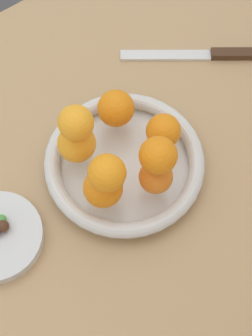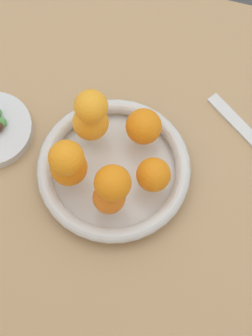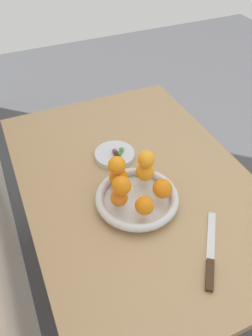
# 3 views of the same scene
# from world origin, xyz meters

# --- Properties ---
(ground_plane) EXTENTS (6.00, 6.00, 0.00)m
(ground_plane) POSITION_xyz_m (0.00, 0.00, 0.00)
(ground_plane) COLOR #4C4C51
(dining_table) EXTENTS (1.10, 0.76, 0.74)m
(dining_table) POSITION_xyz_m (0.00, 0.00, 0.65)
(dining_table) COLOR tan
(dining_table) RESTS_ON ground_plane
(fruit_bowl) EXTENTS (0.26, 0.26, 0.04)m
(fruit_bowl) POSITION_xyz_m (-0.10, 0.04, 0.76)
(fruit_bowl) COLOR silver
(fruit_bowl) RESTS_ON dining_table
(orange_0) EXTENTS (0.05, 0.05, 0.05)m
(orange_0) POSITION_xyz_m (-0.11, 0.11, 0.81)
(orange_0) COLOR orange
(orange_0) RESTS_ON fruit_bowl
(orange_1) EXTENTS (0.06, 0.06, 0.06)m
(orange_1) POSITION_xyz_m (-0.17, 0.05, 0.81)
(orange_1) COLOR orange
(orange_1) RESTS_ON fruit_bowl
(orange_2) EXTENTS (0.06, 0.06, 0.06)m
(orange_2) POSITION_xyz_m (-0.13, -0.02, 0.81)
(orange_2) COLOR orange
(orange_2) RESTS_ON fruit_bowl
(orange_3) EXTENTS (0.06, 0.06, 0.06)m
(orange_3) POSITION_xyz_m (-0.04, -0.01, 0.81)
(orange_3) COLOR orange
(orange_3) RESTS_ON fruit_bowl
(orange_4) EXTENTS (0.06, 0.06, 0.06)m
(orange_4) POSITION_xyz_m (-0.03, 0.08, 0.81)
(orange_4) COLOR orange
(orange_4) RESTS_ON fruit_bowl
(orange_5) EXTENTS (0.06, 0.06, 0.06)m
(orange_5) POSITION_xyz_m (-0.04, 0.09, 0.87)
(orange_5) COLOR orange
(orange_5) RESTS_ON orange_4
(orange_6) EXTENTS (0.06, 0.06, 0.06)m
(orange_6) POSITION_xyz_m (-0.12, 0.10, 0.86)
(orange_6) COLOR orange
(orange_6) RESTS_ON orange_0
(orange_7) EXTENTS (0.05, 0.05, 0.05)m
(orange_7) POSITION_xyz_m (-0.05, -0.01, 0.87)
(orange_7) COLOR orange
(orange_7) RESTS_ON orange_3
(candy_ball_3) EXTENTS (0.02, 0.02, 0.02)m
(candy_ball_3) POSITION_xyz_m (0.12, 0.01, 0.77)
(candy_ball_3) COLOR #4C9947
(candy_ball_3) RESTS_ON candy_dish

